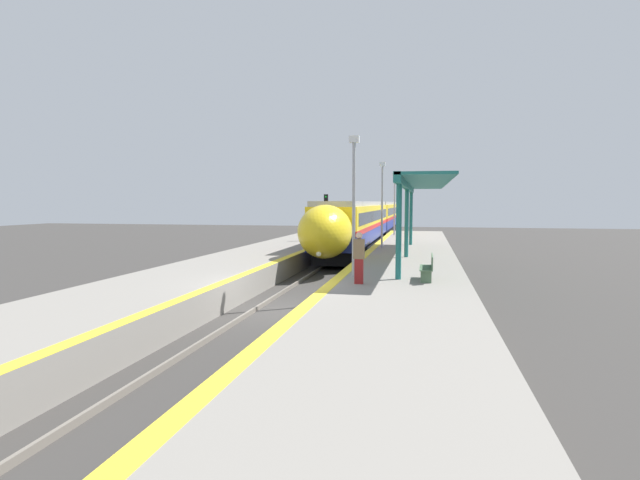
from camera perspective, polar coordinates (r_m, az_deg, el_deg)
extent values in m
plane|color=#383533|center=(17.02, -4.91, -8.13)|extent=(120.00, 120.00, 0.00)
cube|color=slate|center=(17.22, -7.23, -7.74)|extent=(0.08, 90.00, 0.15)
cube|color=slate|center=(16.81, -2.54, -8.01)|extent=(0.08, 90.00, 0.15)
cube|color=black|center=(35.96, 4.19, -0.54)|extent=(2.41, 18.47, 0.80)
cube|color=navy|center=(35.90, 4.20, 0.76)|extent=(2.74, 20.07, 0.84)
cube|color=red|center=(35.87, 4.20, 1.67)|extent=(2.76, 20.07, 0.29)
cube|color=yellow|center=(35.85, 4.21, 2.92)|extent=(2.74, 20.07, 1.28)
cube|color=black|center=(35.85, 4.21, 2.81)|extent=(2.77, 18.47, 0.70)
cube|color=#9E9EA3|center=(35.84, 4.21, 4.18)|extent=(2.47, 20.07, 0.30)
cylinder|color=black|center=(28.91, 0.80, -2.11)|extent=(0.12, 0.85, 0.85)
cylinder|color=black|center=(28.67, 3.63, -2.17)|extent=(0.12, 0.85, 0.85)
cylinder|color=black|center=(31.06, 1.59, -1.66)|extent=(0.12, 0.85, 0.85)
cylinder|color=black|center=(30.83, 4.22, -1.72)|extent=(0.12, 0.85, 0.85)
cylinder|color=black|center=(41.14, 4.16, -0.20)|extent=(0.12, 0.85, 0.85)
cylinder|color=black|center=(40.97, 6.16, -0.24)|extent=(0.12, 0.85, 0.85)
cylinder|color=black|center=(43.31, 4.56, 0.02)|extent=(0.12, 0.85, 0.85)
cylinder|color=black|center=(43.15, 6.46, -0.01)|extent=(0.12, 0.85, 0.85)
ellipsoid|color=yellow|center=(24.62, 0.60, 0.97)|extent=(2.63, 4.11, 2.65)
ellipsoid|color=black|center=(24.10, 0.36, 1.93)|extent=(1.92, 2.40, 1.35)
sphere|color=#F9F4CC|center=(23.19, -0.15, -1.60)|extent=(0.24, 0.24, 0.24)
cube|color=black|center=(56.67, 7.06, 1.21)|extent=(2.41, 18.47, 0.80)
cube|color=navy|center=(56.63, 7.06, 2.04)|extent=(2.74, 20.07, 0.84)
cube|color=red|center=(56.61, 7.07, 2.61)|extent=(2.76, 20.07, 0.29)
cube|color=yellow|center=(56.59, 7.08, 3.41)|extent=(2.74, 20.07, 1.28)
cube|color=black|center=(56.60, 7.08, 3.34)|extent=(2.77, 18.47, 0.70)
cube|color=#9E9EA3|center=(56.59, 7.08, 4.20)|extent=(2.47, 20.07, 0.30)
cylinder|color=black|center=(49.48, 5.49, 0.55)|extent=(0.12, 0.85, 0.85)
cylinder|color=black|center=(49.34, 7.15, 0.53)|extent=(0.12, 0.85, 0.85)
cylinder|color=black|center=(51.66, 5.77, 0.71)|extent=(0.12, 0.85, 0.85)
cylinder|color=black|center=(51.52, 7.36, 0.68)|extent=(0.12, 0.85, 0.85)
cylinder|color=black|center=(61.84, 6.80, 1.29)|extent=(0.12, 0.85, 0.85)
cylinder|color=black|center=(61.73, 8.13, 1.27)|extent=(0.12, 0.85, 0.85)
cylinder|color=black|center=(64.03, 6.98, 1.39)|extent=(0.12, 0.85, 0.85)
cylinder|color=black|center=(63.92, 8.26, 1.37)|extent=(0.12, 0.85, 0.85)
cube|color=gray|center=(16.24, 8.80, -7.03)|extent=(4.75, 64.00, 0.97)
cube|color=yellow|center=(16.41, 1.18, -5.13)|extent=(0.40, 64.00, 0.01)
cube|color=gray|center=(18.42, -16.63, -5.81)|extent=(4.53, 64.00, 0.97)
cube|color=yellow|center=(17.45, -10.68, -4.64)|extent=(0.40, 64.00, 0.01)
cube|color=#4C6B4C|center=(17.10, 12.02, -4.14)|extent=(0.36, 0.06, 0.42)
cube|color=#4C6B4C|center=(18.32, 12.02, -3.58)|extent=(0.36, 0.06, 0.42)
cube|color=#4C6B4C|center=(17.68, 12.04, -3.13)|extent=(0.44, 1.64, 0.03)
cube|color=#4C6B4C|center=(17.66, 12.70, -2.38)|extent=(0.04, 1.64, 0.44)
cube|color=maroon|center=(16.63, 4.47, -3.58)|extent=(0.28, 0.20, 0.83)
cube|color=#7F6647|center=(16.54, 4.49, -1.02)|extent=(0.36, 0.22, 0.66)
sphere|color=beige|center=(16.51, 4.49, 0.51)|extent=(0.23, 0.23, 0.23)
cylinder|color=#59595E|center=(35.58, 0.69, 1.27)|extent=(0.14, 0.14, 3.54)
cube|color=black|center=(35.53, 0.70, 4.68)|extent=(0.28, 0.20, 0.70)
sphere|color=#1ED833|center=(35.42, 0.66, 4.96)|extent=(0.14, 0.14, 0.14)
sphere|color=#330A0A|center=(35.42, 0.66, 4.41)|extent=(0.14, 0.14, 0.14)
cylinder|color=#9E9EA3|center=(18.02, 3.88, 3.40)|extent=(0.12, 0.12, 4.83)
cube|color=silver|center=(18.16, 3.93, 11.42)|extent=(0.36, 0.20, 0.24)
cylinder|color=#9E9EA3|center=(29.83, 7.11, 3.74)|extent=(0.12, 0.12, 4.83)
cube|color=silver|center=(29.92, 7.16, 8.60)|extent=(0.36, 0.20, 0.24)
cylinder|color=#9E9EA3|center=(41.69, 8.51, 3.88)|extent=(0.12, 0.12, 4.83)
cube|color=silver|center=(41.75, 8.54, 7.36)|extent=(0.36, 0.20, 0.24)
cylinder|color=#1E6B66|center=(17.64, 8.98, 1.04)|extent=(0.20, 0.20, 3.41)
cylinder|color=#1E6B66|center=(24.92, 9.87, 1.97)|extent=(0.20, 0.20, 3.41)
cylinder|color=#1E6B66|center=(32.22, 10.35, 2.49)|extent=(0.20, 0.20, 3.41)
cube|color=#1E6B66|center=(24.92, 9.92, 6.13)|extent=(0.24, 17.60, 0.36)
cube|color=#1E6B66|center=(24.91, 12.01, 6.37)|extent=(2.00, 17.60, 0.10)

